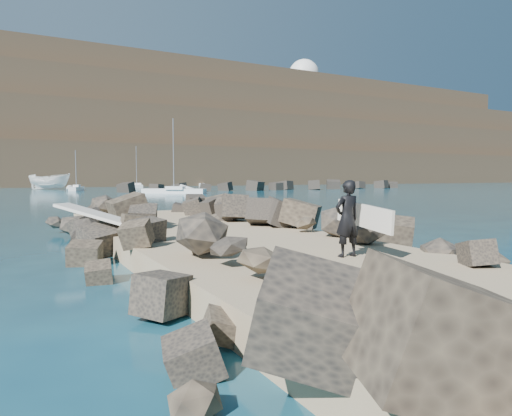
# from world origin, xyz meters

# --- Properties ---
(ground) EXTENTS (800.00, 800.00, 0.00)m
(ground) POSITION_xyz_m (0.00, 0.00, 0.00)
(ground) COLOR #0F384C
(ground) RESTS_ON ground
(jetty) EXTENTS (6.00, 26.00, 0.60)m
(jetty) POSITION_xyz_m (0.00, -2.00, 0.30)
(jetty) COLOR #8C7759
(jetty) RESTS_ON ground
(riprap_left) EXTENTS (2.60, 22.00, 1.00)m
(riprap_left) POSITION_xyz_m (-2.90, -1.50, 0.50)
(riprap_left) COLOR black
(riprap_left) RESTS_ON ground
(riprap_right) EXTENTS (2.60, 22.00, 1.00)m
(riprap_right) POSITION_xyz_m (2.90, -1.50, 0.50)
(riprap_right) COLOR black
(riprap_right) RESTS_ON ground
(breakwater_secondary) EXTENTS (52.00, 4.00, 1.20)m
(breakwater_secondary) POSITION_xyz_m (35.00, 55.00, 0.60)
(breakwater_secondary) COLOR black
(breakwater_secondary) RESTS_ON ground
(headland) EXTENTS (360.00, 140.00, 32.00)m
(headland) POSITION_xyz_m (10.00, 160.00, 16.00)
(headland) COLOR #2D4919
(headland) RESTS_ON ground
(surfboard_resting) EXTENTS (2.33, 2.41, 0.09)m
(surfboard_resting) POSITION_xyz_m (-3.27, 2.94, 1.04)
(surfboard_resting) COLOR silver
(surfboard_resting) RESTS_ON riprap_left
(boat_imported) EXTENTS (7.68, 5.68, 2.79)m
(boat_imported) POSITION_xyz_m (0.69, 76.88, 1.40)
(boat_imported) COLOR white
(boat_imported) RESTS_ON ground
(surfer_with_board) EXTENTS (0.90, 2.02, 1.63)m
(surfer_with_board) POSITION_xyz_m (0.80, -3.70, 1.42)
(surfer_with_board) COLOR black
(surfer_with_board) RESTS_ON jetty
(radome) EXTENTS (13.21, 13.21, 20.92)m
(radome) POSITION_xyz_m (108.65, 156.16, 44.16)
(radome) COLOR silver
(radome) RESTS_ON headland
(sailboat_f) EXTENTS (1.59, 5.11, 6.28)m
(sailboat_f) POSITION_xyz_m (34.56, 91.46, 0.35)
(sailboat_f) COLOR white
(sailboat_f) RESTS_ON ground
(sailboat_b) EXTENTS (2.97, 5.37, 6.58)m
(sailboat_b) POSITION_xyz_m (3.78, 66.04, 0.35)
(sailboat_b) COLOR white
(sailboat_b) RESTS_ON ground
(sailboat_c) EXTENTS (7.89, 6.66, 10.11)m
(sailboat_c) POSITION_xyz_m (13.79, 47.58, 0.35)
(sailboat_c) COLOR white
(sailboat_c) RESTS_ON ground
(sailboat_d) EXTENTS (2.35, 7.15, 8.47)m
(sailboat_d) POSITION_xyz_m (17.04, 81.13, 0.35)
(sailboat_d) COLOR white
(sailboat_d) RESTS_ON ground
(headland_buildings) EXTENTS (137.50, 30.50, 5.00)m
(headland_buildings) POSITION_xyz_m (16.81, 152.19, 33.97)
(headland_buildings) COLOR white
(headland_buildings) RESTS_ON headland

